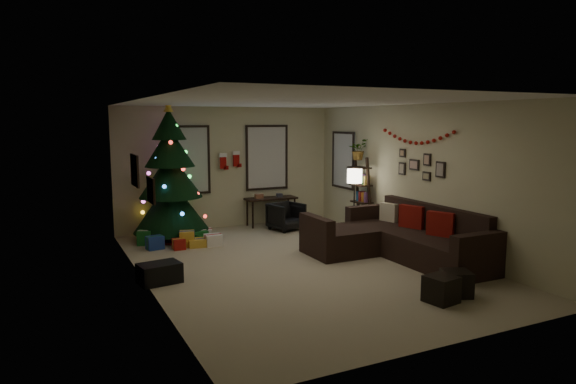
% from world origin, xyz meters
% --- Properties ---
extents(floor, '(7.00, 7.00, 0.00)m').
position_xyz_m(floor, '(0.00, 0.00, 0.00)').
color(floor, tan).
rests_on(floor, ground).
extents(ceiling, '(7.00, 7.00, 0.00)m').
position_xyz_m(ceiling, '(0.00, 0.00, 2.70)').
color(ceiling, white).
rests_on(ceiling, floor).
extents(wall_back, '(5.00, 0.00, 5.00)m').
position_xyz_m(wall_back, '(0.00, 3.50, 1.35)').
color(wall_back, beige).
rests_on(wall_back, floor).
extents(wall_front, '(5.00, 0.00, 5.00)m').
position_xyz_m(wall_front, '(0.00, -3.50, 1.35)').
color(wall_front, beige).
rests_on(wall_front, floor).
extents(wall_left, '(0.00, 7.00, 7.00)m').
position_xyz_m(wall_left, '(-2.50, 0.00, 1.35)').
color(wall_left, beige).
rests_on(wall_left, floor).
extents(wall_right, '(0.00, 7.00, 7.00)m').
position_xyz_m(wall_right, '(2.50, 0.00, 1.35)').
color(wall_right, beige).
rests_on(wall_right, floor).
extents(window_back_left, '(1.05, 0.06, 1.50)m').
position_xyz_m(window_back_left, '(-0.95, 3.47, 1.55)').
color(window_back_left, '#728CB2').
rests_on(window_back_left, wall_back).
extents(window_back_right, '(1.05, 0.06, 1.50)m').
position_xyz_m(window_back_right, '(0.95, 3.47, 1.55)').
color(window_back_right, '#728CB2').
rests_on(window_back_right, wall_back).
extents(window_right_wall, '(0.06, 0.90, 1.30)m').
position_xyz_m(window_right_wall, '(2.47, 2.55, 1.50)').
color(window_right_wall, '#728CB2').
rests_on(window_right_wall, wall_right).
extents(christmas_tree, '(1.55, 1.55, 2.88)m').
position_xyz_m(christmas_tree, '(-1.44, 2.89, 1.19)').
color(christmas_tree, black).
rests_on(christmas_tree, floor).
extents(presents, '(1.50, 1.05, 0.30)m').
position_xyz_m(presents, '(-1.34, 2.18, 0.11)').
color(presents, '#14591E').
rests_on(presents, floor).
extents(sofa, '(2.11, 3.05, 0.92)m').
position_xyz_m(sofa, '(1.81, -0.34, 0.30)').
color(sofa, black).
rests_on(sofa, floor).
extents(pillow_red_a, '(0.30, 0.48, 0.47)m').
position_xyz_m(pillow_red_a, '(2.21, -0.95, 0.64)').
color(pillow_red_a, maroon).
rests_on(pillow_red_a, sofa).
extents(pillow_red_b, '(0.28, 0.48, 0.46)m').
position_xyz_m(pillow_red_b, '(2.21, -0.20, 0.64)').
color(pillow_red_b, maroon).
rests_on(pillow_red_b, sofa).
extents(pillow_cream, '(0.19, 0.39, 0.37)m').
position_xyz_m(pillow_cream, '(2.21, 0.48, 0.63)').
color(pillow_cream, beige).
rests_on(pillow_cream, sofa).
extents(ottoman_near, '(0.43, 0.43, 0.36)m').
position_xyz_m(ottoman_near, '(0.88, -2.44, 0.18)').
color(ottoman_near, black).
rests_on(ottoman_near, floor).
extents(ottoman_far, '(0.48, 0.48, 0.35)m').
position_xyz_m(ottoman_far, '(1.25, -2.33, 0.17)').
color(ottoman_far, black).
rests_on(ottoman_far, floor).
extents(desk, '(1.19, 0.43, 0.64)m').
position_xyz_m(desk, '(0.94, 3.22, 0.57)').
color(desk, black).
rests_on(desk, floor).
extents(desk_chair, '(0.71, 0.68, 0.61)m').
position_xyz_m(desk_chair, '(1.02, 2.57, 0.31)').
color(desk_chair, black).
rests_on(desk_chair, floor).
extents(bookshelf, '(0.30, 0.49, 1.65)m').
position_xyz_m(bookshelf, '(2.30, 1.51, 0.80)').
color(bookshelf, black).
rests_on(bookshelf, floor).
extents(potted_plant, '(0.67, 0.64, 0.58)m').
position_xyz_m(potted_plant, '(2.30, 1.71, 1.85)').
color(potted_plant, '#4C4C4C').
rests_on(potted_plant, bookshelf).
extents(floor_lamp, '(0.30, 0.30, 1.42)m').
position_xyz_m(floor_lamp, '(1.95, 1.30, 1.19)').
color(floor_lamp, black).
rests_on(floor_lamp, floor).
extents(art_map, '(0.04, 0.60, 0.50)m').
position_xyz_m(art_map, '(-2.48, 0.79, 1.62)').
color(art_map, black).
rests_on(art_map, wall_left).
extents(art_abstract, '(0.04, 0.45, 0.35)m').
position_xyz_m(art_abstract, '(-2.48, -0.45, 1.46)').
color(art_abstract, black).
rests_on(art_abstract, wall_left).
extents(gallery, '(0.03, 1.25, 0.54)m').
position_xyz_m(gallery, '(2.48, -0.07, 1.57)').
color(gallery, black).
rests_on(gallery, wall_right).
extents(garland, '(0.08, 1.90, 0.30)m').
position_xyz_m(garland, '(2.45, 0.04, 2.11)').
color(garland, '#A5140C').
rests_on(garland, wall_right).
extents(stocking_left, '(0.20, 0.05, 0.36)m').
position_xyz_m(stocking_left, '(-0.14, 3.36, 1.51)').
color(stocking_left, '#990F0C').
rests_on(stocking_left, wall_back).
extents(stocking_right, '(0.20, 0.05, 0.36)m').
position_xyz_m(stocking_right, '(0.19, 3.42, 1.55)').
color(stocking_right, '#990F0C').
rests_on(stocking_right, wall_back).
extents(storage_bin, '(0.66, 0.49, 0.30)m').
position_xyz_m(storage_bin, '(-2.31, 0.03, 0.15)').
color(storage_bin, black).
rests_on(storage_bin, floor).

